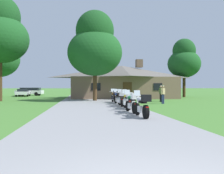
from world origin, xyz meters
TOP-DOWN VIEW (x-y plane):
  - ground_plane at (0.00, 20.00)m, footprint 500.00×500.00m
  - asphalt_driveway at (0.00, 18.00)m, footprint 6.40×80.00m
  - motorcycle_silver_nearest_to_camera at (1.92, 8.65)m, footprint 0.66×2.08m
  - motorcycle_green_second_in_row at (1.83, 10.85)m, footprint 0.69×2.08m
  - motorcycle_yellow_third_in_row at (2.02, 13.22)m, footprint 0.75×2.08m
  - motorcycle_red_fourth_in_row at (1.94, 15.48)m, footprint 0.74×2.08m
  - motorcycle_blue_fifth_in_row at (2.02, 17.97)m, footprint 0.66×2.08m
  - motorcycle_orange_farthest_in_row at (2.00, 20.05)m, footprint 0.77×2.08m
  - stone_lodge at (4.43, 31.06)m, footprint 14.46×9.16m
  - bystander_olive_shirt_near_lodge at (6.90, 21.33)m, footprint 0.30×0.54m
  - bystander_olive_shirt_beside_signpost at (7.34, 22.44)m, footprint 0.28×0.54m
  - bystander_tan_shirt_by_tree at (6.27, 18.75)m, footprint 0.47×0.38m
  - tree_right_of_lodge at (14.10, 32.63)m, footprint 4.87×4.87m
  - tree_left_near at (-9.78, 24.73)m, footprint 6.05×6.05m
  - tree_by_lodge_front at (0.33, 23.62)m, footprint 5.86×5.86m
  - parked_white_suv_far_left at (-10.18, 41.64)m, footprint 4.76×2.28m
  - parked_white_sedan_far_left at (-10.57, 38.50)m, footprint 2.21×4.35m

SIDE VIEW (x-z plane):
  - ground_plane at x=0.00m, z-range 0.00..0.00m
  - asphalt_driveway at x=0.00m, z-range 0.00..0.06m
  - motorcycle_yellow_third_in_row at x=2.02m, z-range -0.04..1.26m
  - motorcycle_red_fourth_in_row at x=1.94m, z-range -0.04..1.26m
  - motorcycle_orange_farthest_in_row at x=2.00m, z-range -0.04..1.26m
  - motorcycle_silver_nearest_to_camera at x=1.92m, z-range -0.03..1.27m
  - motorcycle_green_second_in_row at x=1.83m, z-range -0.03..1.27m
  - motorcycle_blue_fifth_in_row at x=2.02m, z-range -0.03..1.27m
  - parked_white_sedan_far_left at x=-10.57m, z-range 0.04..1.24m
  - parked_white_suv_far_left at x=-10.18m, z-range 0.08..1.48m
  - bystander_olive_shirt_near_lodge at x=6.90m, z-range 0.10..1.76m
  - bystander_olive_shirt_beside_signpost at x=7.34m, z-range 0.11..1.79m
  - bystander_tan_shirt_by_tree at x=6.27m, z-range 0.11..1.79m
  - stone_lodge at x=4.43m, z-range -0.38..4.99m
  - tree_right_of_lodge at x=14.10m, z-range 1.17..9.93m
  - tree_by_lodge_front at x=0.33m, z-range 1.03..10.77m
  - tree_left_near at x=-9.78m, z-range 1.70..13.04m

